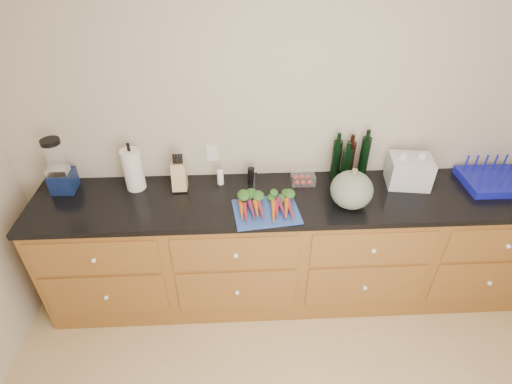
{
  "coord_description": "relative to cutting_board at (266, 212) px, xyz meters",
  "views": [
    {
      "loc": [
        -0.41,
        -0.86,
        2.55
      ],
      "look_at": [
        -0.31,
        1.2,
        1.06
      ],
      "focal_mm": 28.0,
      "sensor_mm": 36.0,
      "label": 1
    }
  ],
  "objects": [
    {
      "name": "canister_chrome",
      "position": [
        -0.06,
        0.34,
        0.04
      ],
      "size": [
        0.04,
        0.04,
        0.1
      ],
      "primitive_type": "cylinder",
      "color": "white",
      "rests_on": "countertop"
    },
    {
      "name": "cabinets",
      "position": [
        0.24,
        0.16,
        -0.49
      ],
      "size": [
        3.6,
        0.64,
        0.9
      ],
      "color": "brown",
      "rests_on": "ground"
    },
    {
      "name": "countertop",
      "position": [
        0.24,
        0.16,
        -0.03
      ],
      "size": [
        3.64,
        0.62,
        0.04
      ],
      "primitive_type": "cube",
      "color": "black",
      "rests_on": "cabinets"
    },
    {
      "name": "carrots",
      "position": [
        -0.0,
        0.04,
        0.03
      ],
      "size": [
        0.38,
        0.28,
        0.05
      ],
      "color": "#C35E16",
      "rests_on": "cutting_board"
    },
    {
      "name": "wall_back",
      "position": [
        0.24,
        0.48,
        0.35
      ],
      "size": [
        4.1,
        0.05,
        2.6
      ],
      "primitive_type": "cube",
      "color": "beige",
      "rests_on": "ground"
    },
    {
      "name": "knife_block",
      "position": [
        -0.58,
        0.3,
        0.09
      ],
      "size": [
        0.1,
        0.1,
        0.19
      ],
      "primitive_type": "cube",
      "color": "tan",
      "rests_on": "countertop"
    },
    {
      "name": "cutting_board",
      "position": [
        0.0,
        0.0,
        0.0
      ],
      "size": [
        0.45,
        0.36,
        0.01
      ],
      "primitive_type": "cube",
      "rotation": [
        0.0,
        0.0,
        0.12
      ],
      "color": "#244496",
      "rests_on": "countertop"
    },
    {
      "name": "tomato_box",
      "position": [
        0.28,
        0.33,
        0.03
      ],
      "size": [
        0.16,
        0.13,
        0.08
      ],
      "primitive_type": "cube",
      "color": "white",
      "rests_on": "countertop"
    },
    {
      "name": "squash",
      "position": [
        0.55,
        0.05,
        0.12
      ],
      "size": [
        0.27,
        0.27,
        0.25
      ],
      "primitive_type": "ellipsoid",
      "color": "#566757",
      "rests_on": "countertop"
    },
    {
      "name": "grocery_bag",
      "position": [
        1.01,
        0.28,
        0.1
      ],
      "size": [
        0.31,
        0.26,
        0.21
      ],
      "primitive_type": null,
      "rotation": [
        0.0,
        0.0,
        -0.14
      ],
      "color": "silver",
      "rests_on": "countertop"
    },
    {
      "name": "blender_appliance",
      "position": [
        -1.37,
        0.32,
        0.17
      ],
      "size": [
        0.15,
        0.15,
        0.39
      ],
      "color": "#0F1B46",
      "rests_on": "countertop"
    },
    {
      "name": "grinder_pepper",
      "position": [
        -0.08,
        0.34,
        0.05
      ],
      "size": [
        0.05,
        0.05,
        0.12
      ],
      "primitive_type": "cylinder",
      "color": "black",
      "rests_on": "countertop"
    },
    {
      "name": "paper_towel",
      "position": [
        -0.89,
        0.32,
        0.14
      ],
      "size": [
        0.13,
        0.13,
        0.3
      ],
      "primitive_type": "cylinder",
      "color": "white",
      "rests_on": "countertop"
    },
    {
      "name": "bottles",
      "position": [
        0.61,
        0.37,
        0.14
      ],
      "size": [
        0.26,
        0.13,
        0.32
      ],
      "color": "black",
      "rests_on": "countertop"
    },
    {
      "name": "grinder_salt",
      "position": [
        -0.3,
        0.34,
        0.05
      ],
      "size": [
        0.05,
        0.05,
        0.1
      ],
      "primitive_type": "cylinder",
      "color": "white",
      "rests_on": "countertop"
    },
    {
      "name": "dish_rack",
      "position": [
        1.63,
        0.24,
        0.04
      ],
      "size": [
        0.44,
        0.35,
        0.17
      ],
      "color": "#1216A5",
      "rests_on": "countertop"
    }
  ]
}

